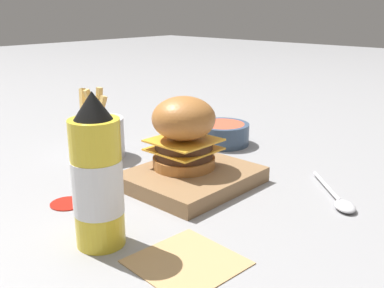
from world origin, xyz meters
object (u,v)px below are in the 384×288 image
serving_board (192,178)px  fries_basket (97,136)px  ketchup_bottle (97,179)px  side_bowl (222,133)px  spoon (340,201)px  burger (184,132)px

serving_board → fries_basket: size_ratio=1.47×
ketchup_bottle → side_bowl: ketchup_bottle is taller
fries_basket → spoon: bearing=103.8°
fries_basket → side_bowl: fries_basket is taller
side_bowl → ketchup_bottle: bearing=19.6°
burger → fries_basket: bearing=-84.4°
burger → side_bowl: (-0.23, -0.09, -0.07)m
spoon → serving_board: bearing=-112.1°
serving_board → ketchup_bottle: bearing=11.9°
serving_board → ketchup_bottle: 0.25m
side_bowl → spoon: (0.13, 0.35, -0.02)m
fries_basket → spoon: 0.51m
ketchup_bottle → burger: bearing=-162.9°
side_bowl → spoon: size_ratio=0.91×
ketchup_bottle → fries_basket: size_ratio=1.40×
serving_board → burger: (-0.01, -0.02, 0.08)m
ketchup_bottle → side_bowl: 0.50m
serving_board → spoon: size_ratio=1.62×
serving_board → side_bowl: 0.26m
side_bowl → spoon: bearing=69.6°
serving_board → spoon: serving_board is taller
burger → fries_basket: size_ratio=0.87×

